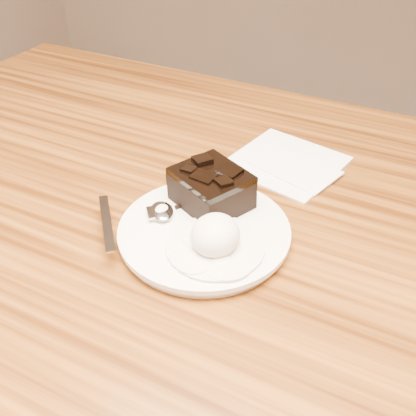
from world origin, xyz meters
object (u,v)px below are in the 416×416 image
at_px(dining_table, 189,369).
at_px(brownie, 211,190).
at_px(ice_cream_scoop, 215,235).
at_px(plate, 204,233).
at_px(napkin, 286,162).
at_px(spoon, 162,212).

height_order(dining_table, brownie, brownie).
xyz_separation_m(dining_table, ice_cream_scoop, (0.09, -0.08, 0.41)).
bearing_deg(dining_table, plate, -41.78).
distance_m(dining_table, napkin, 0.42).
xyz_separation_m(brownie, spoon, (-0.04, -0.05, -0.02)).
bearing_deg(spoon, dining_table, 51.77).
distance_m(plate, spoon, 0.06).
bearing_deg(dining_table, ice_cream_scoop, -42.22).
xyz_separation_m(spoon, napkin, (0.09, 0.21, -0.02)).
height_order(brownie, ice_cream_scoop, ice_cream_scoop).
relative_size(plate, napkin, 1.39).
bearing_deg(spoon, ice_cream_scoop, -57.04).
bearing_deg(napkin, dining_table, -120.13).
bearing_deg(brownie, spoon, -130.90).
xyz_separation_m(ice_cream_scoop, napkin, (0.00, 0.23, -0.03)).
height_order(plate, spoon, spoon).
relative_size(brownie, napkin, 0.59).
distance_m(plate, brownie, 0.06).
height_order(dining_table, spoon, spoon).
bearing_deg(brownie, plate, -72.75).
relative_size(plate, spoon, 1.27).
xyz_separation_m(dining_table, napkin, (0.09, 0.15, 0.38)).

